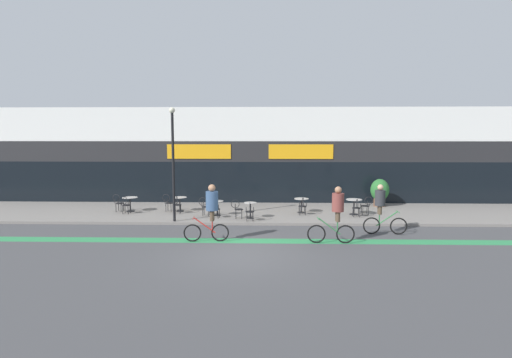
% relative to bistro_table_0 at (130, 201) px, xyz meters
% --- Properties ---
extents(ground_plane, '(120.00, 120.00, 0.00)m').
position_rel_bistro_table_0_xyz_m(ground_plane, '(6.09, -7.03, -0.66)').
color(ground_plane, '#424244').
extents(sidewalk_slab, '(40.00, 5.50, 0.12)m').
position_rel_bistro_table_0_xyz_m(sidewalk_slab, '(6.09, 0.22, -0.60)').
color(sidewalk_slab, slate).
rests_on(sidewalk_slab, ground).
extents(storefront_facade, '(40.00, 4.06, 5.68)m').
position_rel_bistro_table_0_xyz_m(storefront_facade, '(6.09, 4.93, 2.17)').
color(storefront_facade, silver).
rests_on(storefront_facade, ground).
extents(bike_lane_stripe, '(36.00, 0.70, 0.01)m').
position_rel_bistro_table_0_xyz_m(bike_lane_stripe, '(6.09, -5.18, -0.65)').
color(bike_lane_stripe, '#2D844C').
rests_on(bike_lane_stripe, ground).
extents(bistro_table_0, '(0.77, 0.77, 0.75)m').
position_rel_bistro_table_0_xyz_m(bistro_table_0, '(0.00, 0.00, 0.00)').
color(bistro_table_0, black).
rests_on(bistro_table_0, sidewalk_slab).
extents(bistro_table_1, '(0.72, 0.72, 0.74)m').
position_rel_bistro_table_0_xyz_m(bistro_table_1, '(2.57, 0.12, -0.01)').
color(bistro_table_1, black).
rests_on(bistro_table_1, sidewalk_slab).
extents(bistro_table_2, '(0.61, 0.61, 0.74)m').
position_rel_bistro_table_0_xyz_m(bistro_table_2, '(4.65, -0.93, -0.02)').
color(bistro_table_2, black).
rests_on(bistro_table_2, sidewalk_slab).
extents(bistro_table_3, '(0.60, 0.60, 0.77)m').
position_rel_bistro_table_0_xyz_m(bistro_table_3, '(6.31, -1.56, -0.00)').
color(bistro_table_3, black).
rests_on(bistro_table_3, sidewalk_slab).
extents(bistro_table_4, '(0.73, 0.73, 0.74)m').
position_rel_bistro_table_0_xyz_m(bistro_table_4, '(8.86, -0.07, -0.01)').
color(bistro_table_4, black).
rests_on(bistro_table_4, sidewalk_slab).
extents(bistro_table_5, '(0.79, 0.79, 0.77)m').
position_rel_bistro_table_0_xyz_m(bistro_table_5, '(11.44, -0.48, 0.02)').
color(bistro_table_5, black).
rests_on(bistro_table_5, sidewalk_slab).
extents(cafe_chair_0_near, '(0.43, 0.59, 0.90)m').
position_rel_bistro_table_0_xyz_m(cafe_chair_0_near, '(-0.01, -0.63, -0.02)').
color(cafe_chair_0_near, black).
rests_on(cafe_chair_0_near, sidewalk_slab).
extents(cafe_chair_0_side, '(0.59, 0.44, 0.90)m').
position_rel_bistro_table_0_xyz_m(cafe_chair_0_side, '(-0.63, 0.01, -0.02)').
color(cafe_chair_0_side, black).
rests_on(cafe_chair_0_side, sidewalk_slab).
extents(cafe_chair_1_near, '(0.43, 0.59, 0.90)m').
position_rel_bistro_table_0_xyz_m(cafe_chair_1_near, '(2.57, -0.50, -0.02)').
color(cafe_chair_1_near, black).
rests_on(cafe_chair_1_near, sidewalk_slab).
extents(cafe_chair_1_side, '(0.60, 0.45, 0.90)m').
position_rel_bistro_table_0_xyz_m(cafe_chair_1_side, '(1.94, 0.14, -0.02)').
color(cafe_chair_1_side, black).
rests_on(cafe_chair_1_side, sidewalk_slab).
extents(cafe_chair_2_near, '(0.44, 0.60, 0.90)m').
position_rel_bistro_table_0_xyz_m(cafe_chair_2_near, '(4.64, -1.56, -0.02)').
color(cafe_chair_2_near, black).
rests_on(cafe_chair_2_near, sidewalk_slab).
extents(cafe_chair_2_side, '(0.59, 0.43, 0.90)m').
position_rel_bistro_table_0_xyz_m(cafe_chair_2_side, '(4.03, -0.93, -0.02)').
color(cafe_chair_2_side, black).
rests_on(cafe_chair_2_side, sidewalk_slab).
extents(cafe_chair_3_near, '(0.43, 0.59, 0.90)m').
position_rel_bistro_table_0_xyz_m(cafe_chair_3_near, '(6.31, -2.18, -0.02)').
color(cafe_chair_3_near, black).
rests_on(cafe_chair_3_near, sidewalk_slab).
extents(cafe_chair_3_side, '(0.58, 0.42, 0.90)m').
position_rel_bistro_table_0_xyz_m(cafe_chair_3_side, '(5.68, -1.56, -0.02)').
color(cafe_chair_3_side, black).
rests_on(cafe_chair_3_side, sidewalk_slab).
extents(cafe_chair_4_near, '(0.43, 0.59, 0.90)m').
position_rel_bistro_table_0_xyz_m(cafe_chair_4_near, '(8.86, -0.70, -0.02)').
color(cafe_chair_4_near, black).
rests_on(cafe_chair_4_near, sidewalk_slab).
extents(cafe_chair_5_near, '(0.41, 0.58, 0.90)m').
position_rel_bistro_table_0_xyz_m(cafe_chair_5_near, '(11.43, -1.10, -0.02)').
color(cafe_chair_5_near, black).
rests_on(cafe_chair_5_near, sidewalk_slab).
extents(cafe_chair_5_side, '(0.58, 0.41, 0.90)m').
position_rel_bistro_table_0_xyz_m(cafe_chair_5_side, '(12.06, -0.47, -0.02)').
color(cafe_chair_5_side, black).
rests_on(cafe_chair_5_side, sidewalk_slab).
extents(planter_pot, '(1.01, 1.01, 1.53)m').
position_rel_bistro_table_0_xyz_m(planter_pot, '(13.38, 1.94, 0.29)').
color(planter_pot, brown).
rests_on(planter_pot, sidewalk_slab).
extents(lamp_post, '(0.26, 0.26, 5.19)m').
position_rel_bistro_table_0_xyz_m(lamp_post, '(2.84, -2.28, 2.46)').
color(lamp_post, black).
rests_on(lamp_post, sidewalk_slab).
extents(cyclist_0, '(1.79, 0.48, 2.16)m').
position_rel_bistro_table_0_xyz_m(cyclist_0, '(9.69, -5.42, 0.59)').
color(cyclist_0, black).
rests_on(cyclist_0, ground).
extents(cyclist_1, '(1.79, 0.49, 2.07)m').
position_rel_bistro_table_0_xyz_m(cyclist_1, '(11.79, -3.98, 0.51)').
color(cyclist_1, black).
rests_on(cyclist_1, ground).
extents(cyclist_2, '(1.74, 0.54, 2.21)m').
position_rel_bistro_table_0_xyz_m(cyclist_2, '(4.96, -5.30, 0.65)').
color(cyclist_2, black).
rests_on(cyclist_2, ground).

